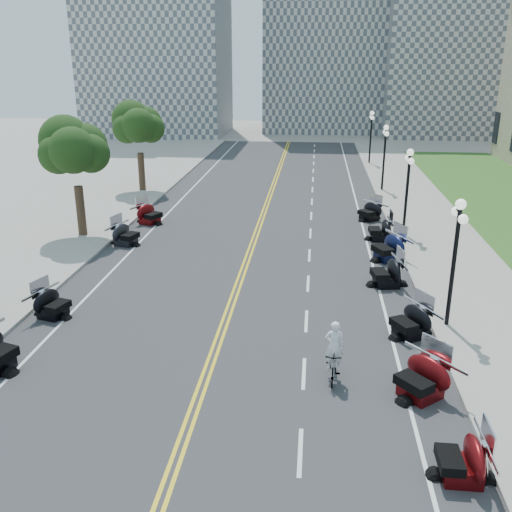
{
  "coord_description": "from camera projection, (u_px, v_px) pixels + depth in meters",
  "views": [
    {
      "loc": [
        3.33,
        -16.6,
        9.88
      ],
      "look_at": [
        0.99,
        5.91,
        2.0
      ],
      "focal_mm": 40.0,
      "sensor_mm": 36.0,
      "label": 1
    }
  ],
  "objects": [
    {
      "name": "ground",
      "position": [
        209.0,
        368.0,
        19.16
      ],
      "size": [
        160.0,
        160.0,
        0.0
      ],
      "primitive_type": "plane",
      "color": "gray"
    },
    {
      "name": "road",
      "position": [
        245.0,
        266.0,
        28.55
      ],
      "size": [
        16.0,
        90.0,
        0.01
      ],
      "primitive_type": "cube",
      "color": "#333335",
      "rests_on": "ground"
    },
    {
      "name": "centerline_yellow_a",
      "position": [
        242.0,
        266.0,
        28.56
      ],
      "size": [
        0.12,
        90.0,
        0.0
      ],
      "primitive_type": "cube",
      "color": "yellow",
      "rests_on": "road"
    },
    {
      "name": "centerline_yellow_b",
      "position": [
        247.0,
        266.0,
        28.54
      ],
      "size": [
        0.12,
        90.0,
        0.0
      ],
      "primitive_type": "cube",
      "color": "yellow",
      "rests_on": "road"
    },
    {
      "name": "edge_line_north",
      "position": [
        374.0,
        271.0,
        27.93
      ],
      "size": [
        0.12,
        90.0,
        0.0
      ],
      "primitive_type": "cube",
      "color": "white",
      "rests_on": "road"
    },
    {
      "name": "edge_line_south",
      "position": [
        121.0,
        262.0,
        29.18
      ],
      "size": [
        0.12,
        90.0,
        0.0
      ],
      "primitive_type": "cube",
      "color": "white",
      "rests_on": "road"
    },
    {
      "name": "lane_dash_5",
      "position": [
        300.0,
        452.0,
        15.09
      ],
      "size": [
        0.12,
        2.0,
        0.0
      ],
      "primitive_type": "cube",
      "color": "white",
      "rests_on": "road"
    },
    {
      "name": "lane_dash_6",
      "position": [
        304.0,
        373.0,
        18.85
      ],
      "size": [
        0.12,
        2.0,
        0.0
      ],
      "primitive_type": "cube",
      "color": "white",
      "rests_on": "road"
    },
    {
      "name": "lane_dash_7",
      "position": [
        306.0,
        321.0,
        22.6
      ],
      "size": [
        0.12,
        2.0,
        0.0
      ],
      "primitive_type": "cube",
      "color": "white",
      "rests_on": "road"
    },
    {
      "name": "lane_dash_8",
      "position": [
        308.0,
        283.0,
        26.36
      ],
      "size": [
        0.12,
        2.0,
        0.0
      ],
      "primitive_type": "cube",
      "color": "white",
      "rests_on": "road"
    },
    {
      "name": "lane_dash_9",
      "position": [
        309.0,
        255.0,
        30.12
      ],
      "size": [
        0.12,
        2.0,
        0.0
      ],
      "primitive_type": "cube",
      "color": "white",
      "rests_on": "road"
    },
    {
      "name": "lane_dash_10",
      "position": [
        310.0,
        233.0,
        33.88
      ],
      "size": [
        0.12,
        2.0,
        0.0
      ],
      "primitive_type": "cube",
      "color": "white",
      "rests_on": "road"
    },
    {
      "name": "lane_dash_11",
      "position": [
        311.0,
        216.0,
        37.63
      ],
      "size": [
        0.12,
        2.0,
        0.0
      ],
      "primitive_type": "cube",
      "color": "white",
      "rests_on": "road"
    },
    {
      "name": "lane_dash_12",
      "position": [
        312.0,
        201.0,
        41.39
      ],
      "size": [
        0.12,
        2.0,
        0.0
      ],
      "primitive_type": "cube",
      "color": "white",
      "rests_on": "road"
    },
    {
      "name": "lane_dash_13",
      "position": [
        312.0,
        190.0,
        45.15
      ],
      "size": [
        0.12,
        2.0,
        0.0
      ],
      "primitive_type": "cube",
      "color": "white",
      "rests_on": "road"
    },
    {
      "name": "lane_dash_14",
      "position": [
        313.0,
        179.0,
        48.9
      ],
      "size": [
        0.12,
        2.0,
        0.0
      ],
      "primitive_type": "cube",
      "color": "white",
      "rests_on": "road"
    },
    {
      "name": "lane_dash_15",
      "position": [
        313.0,
        171.0,
        52.66
      ],
      "size": [
        0.12,
        2.0,
        0.0
      ],
      "primitive_type": "cube",
      "color": "white",
      "rests_on": "road"
    },
    {
      "name": "lane_dash_16",
      "position": [
        314.0,
        163.0,
        56.42
      ],
      "size": [
        0.12,
        2.0,
        0.0
      ],
      "primitive_type": "cube",
      "color": "white",
      "rests_on": "road"
    },
    {
      "name": "lane_dash_17",
      "position": [
        314.0,
        157.0,
        60.18
      ],
      "size": [
        0.12,
        2.0,
        0.0
      ],
      "primitive_type": "cube",
      "color": "white",
      "rests_on": "road"
    },
    {
      "name": "lane_dash_18",
      "position": [
        314.0,
        151.0,
        63.93
      ],
      "size": [
        0.12,
        2.0,
        0.0
      ],
      "primitive_type": "cube",
      "color": "white",
      "rests_on": "road"
    },
    {
      "name": "lane_dash_19",
      "position": [
        314.0,
        146.0,
        67.69
      ],
      "size": [
        0.12,
        2.0,
        0.0
      ],
      "primitive_type": "cube",
      "color": "white",
      "rests_on": "road"
    },
    {
      "name": "sidewalk_north",
      "position": [
        460.0,
        273.0,
        27.51
      ],
      "size": [
        5.0,
        90.0,
        0.15
      ],
      "primitive_type": "cube",
      "color": "#9E9991",
      "rests_on": "ground"
    },
    {
      "name": "sidewalk_south",
      "position": [
        44.0,
        258.0,
        29.56
      ],
      "size": [
        5.0,
        90.0,
        0.15
      ],
      "primitive_type": "cube",
      "color": "#9E9991",
      "rests_on": "ground"
    },
    {
      "name": "distant_block_a",
      "position": [
        157.0,
        33.0,
        74.88
      ],
      "size": [
        18.0,
        14.0,
        26.0
      ],
      "primitive_type": "cube",
      "color": "gray",
      "rests_on": "ground"
    },
    {
      "name": "distant_block_b",
      "position": [
        325.0,
        18.0,
        77.71
      ],
      "size": [
        16.0,
        12.0,
        30.0
      ],
      "primitive_type": "cube",
      "color": "gray",
      "rests_on": "ground"
    },
    {
      "name": "distant_block_c",
      "position": [
        462.0,
        49.0,
        74.45
      ],
      "size": [
        20.0,
        14.0,
        22.0
      ],
      "primitive_type": "cube",
      "color": "gray",
      "rests_on": "ground"
    },
    {
      "name": "street_lamp_2",
      "position": [
        454.0,
        264.0,
        21.23
      ],
      "size": [
        0.5,
        1.2,
        4.9
      ],
      "primitive_type": null,
      "color": "black",
      "rests_on": "sidewalk_north"
    },
    {
      "name": "street_lamp_3",
      "position": [
        407.0,
        193.0,
        32.5
      ],
      "size": [
        0.5,
        1.2,
        4.9
      ],
      "primitive_type": null,
      "color": "black",
      "rests_on": "sidewalk_north"
    },
    {
      "name": "street_lamp_4",
      "position": [
        384.0,
        158.0,
        43.77
      ],
      "size": [
        0.5,
        1.2,
        4.9
      ],
      "primitive_type": null,
      "color": "black",
      "rests_on": "sidewalk_north"
    },
    {
      "name": "street_lamp_5",
      "position": [
        371.0,
        138.0,
        55.04
      ],
      "size": [
        0.5,
        1.2,
        4.9
      ],
      "primitive_type": null,
      "color": "black",
      "rests_on": "sidewalk_north"
    },
    {
      "name": "tree_3",
      "position": [
        75.0,
        155.0,
        31.73
      ],
      "size": [
        4.8,
        4.8,
        9.2
      ],
      "primitive_type": null,
      "color": "#235619",
      "rests_on": "sidewalk_south"
    },
    {
      "name": "tree_4",
      "position": [
        139.0,
        130.0,
        43.0
      ],
      "size": [
        4.8,
        4.8,
        9.2
      ],
      "primitive_type": null,
      "color": "#235619",
      "rests_on": "sidewalk_south"
    },
    {
      "name": "motorcycle_n_4",
      "position": [
        463.0,
        457.0,
        13.95
      ],
      "size": [
        1.85,
        1.85,
        1.29
      ],
      "primitive_type": null,
      "rotation": [
        0.0,
        0.0,
        -1.57
      ],
      "color": "#590A0C",
      "rests_on": "road"
    },
    {
      "name": "motorcycle_n_5",
      "position": [
        422.0,
        376.0,
        17.36
      ],
      "size": [
        2.91,
        2.91,
        1.44
      ],
      "primitive_type": null,
      "rotation": [
        0.0,
        0.0,
        -0.87
      ],
      "color": "#590A0C",
      "rests_on": "road"
    },
    {
      "name": "motorcycle_n_6",
      "position": [
        411.0,
        320.0,
        21.15
      ],
      "size": [
        2.65,
        2.65,
        1.36
      ],
      "primitive_type": null,
      "rotation": [
        0.0,
        0.0,
        -1.06
      ],
      "color": "black",
      "rests_on": "road"
    },
    {
      "name": "motorcycle_n_7",
      "position": [
        387.0,
        271.0,
        25.89
      ],
      "size": [
        2.39,
        2.39,
        1.44
      ],
      "primitive_type": null,
      "rotation": [
        0.0,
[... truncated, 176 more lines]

